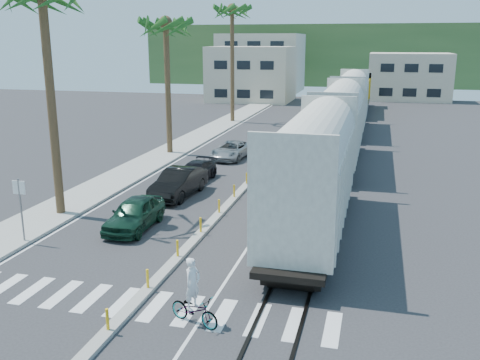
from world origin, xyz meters
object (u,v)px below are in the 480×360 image
at_px(street_sign, 20,201).
at_px(car_lead, 135,214).
at_px(cyclist, 194,304).
at_px(car_second, 178,183).

bearing_deg(street_sign, car_lead, 37.79).
bearing_deg(cyclist, car_lead, 56.70).
bearing_deg(street_sign, cyclist, -26.18).
xyz_separation_m(street_sign, car_second, (4.01, 8.77, -1.16)).
bearing_deg(cyclist, car_second, 43.14).
xyz_separation_m(street_sign, cyclist, (9.69, -4.76, -1.27)).
relative_size(car_second, cyclist, 2.21).
bearing_deg(car_second, car_lead, -86.51).
bearing_deg(street_sign, car_second, 65.41).
bearing_deg(car_lead, car_second, 88.25).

